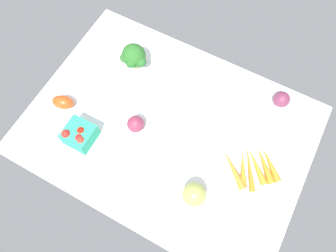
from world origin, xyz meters
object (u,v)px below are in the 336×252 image
object	(u,v)px
heirloom_tomato_green	(194,195)
berry_basket	(79,135)
red_onion_near_basket	(282,99)
broccoli_head	(134,57)
red_onion_center	(136,124)
carrot_bunch	(252,166)
roma_tomato	(63,102)

from	to	relation	value
heirloom_tomato_green	berry_basket	distance (cm)	46.22
red_onion_near_basket	broccoli_head	world-z (taller)	broccoli_head
red_onion_near_basket	red_onion_center	distance (cm)	56.19
red_onion_near_basket	red_onion_center	world-z (taller)	red_onion_center
broccoli_head	red_onion_center	bearing A→B (deg)	121.31
red_onion_center	heirloom_tomato_green	bearing A→B (deg)	156.62
heirloom_tomato_green	carrot_bunch	distance (cm)	23.84
heirloom_tomato_green	roma_tomato	distance (cm)	60.42
red_onion_near_basket	carrot_bunch	size ratio (longest dim) A/B	0.27
roma_tomato	carrot_bunch	xyz separation A→B (cm)	(-73.46, -11.31, -1.29)
berry_basket	red_onion_near_basket	bearing A→B (deg)	-140.55
red_onion_near_basket	berry_basket	xyz separation A→B (cm)	(59.32, 48.82, 0.58)
red_onion_center	broccoli_head	size ratio (longest dim) A/B	0.49
red_onion_center	broccoli_head	xyz separation A→B (cm)	(13.63, -22.41, 4.99)
heirloom_tomato_green	berry_basket	world-z (taller)	heirloom_tomato_green
heirloom_tomato_green	broccoli_head	xyz separation A→B (cm)	(44.28, -35.66, 4.07)
roma_tomato	carrot_bunch	bearing A→B (deg)	-8.45
broccoli_head	red_onion_near_basket	bearing A→B (deg)	-167.37
carrot_bunch	berry_basket	world-z (taller)	berry_basket
red_onion_near_basket	red_onion_center	size ratio (longest dim) A/B	0.98
red_onion_center	carrot_bunch	xyz separation A→B (cm)	(-44.24, -6.14, -1.83)
broccoli_head	carrot_bunch	xyz separation A→B (cm)	(-57.87, 16.27, -6.82)
heirloom_tomato_green	broccoli_head	world-z (taller)	broccoli_head
roma_tomato	heirloom_tomato_green	bearing A→B (deg)	-24.89
roma_tomato	broccoli_head	distance (cm)	32.15
heirloom_tomato_green	red_onion_center	distance (cm)	33.40
heirloom_tomato_green	roma_tomato	bearing A→B (deg)	-7.69
roma_tomato	red_onion_near_basket	bearing A→B (deg)	11.80
carrot_bunch	heirloom_tomato_green	bearing A→B (deg)	54.96
red_onion_near_basket	roma_tomato	xyz separation A→B (cm)	(72.96, 40.43, -0.49)
red_onion_near_basket	berry_basket	bearing A→B (deg)	39.45
roma_tomato	berry_basket	xyz separation A→B (cm)	(-13.64, 8.38, 1.07)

